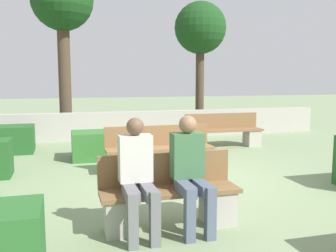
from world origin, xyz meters
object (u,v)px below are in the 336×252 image
object	(u,v)px
bench_left_side	(160,153)
tree_center_left	(200,31)
tree_leftmost	(62,5)
bench_front	(170,200)
bench_right_side	(224,134)
person_seated_man	(190,167)
person_seated_woman	(137,171)

from	to	relation	value
bench_left_side	tree_center_left	bearing A→B (deg)	73.68
tree_leftmost	bench_front	bearing A→B (deg)	-81.81
bench_right_side	person_seated_man	world-z (taller)	person_seated_man
bench_front	bench_right_side	bearing A→B (deg)	59.33
tree_leftmost	tree_center_left	xyz separation A→B (m)	(4.41, -0.24, -0.65)
bench_front	person_seated_man	world-z (taller)	person_seated_man
bench_front	bench_right_side	size ratio (longest dim) A/B	0.82
person_seated_man	bench_front	bearing A→B (deg)	147.12
person_seated_man	person_seated_woman	bearing A→B (deg)	-179.86
bench_left_side	tree_leftmost	world-z (taller)	tree_leftmost
tree_leftmost	tree_center_left	world-z (taller)	tree_leftmost
bench_front	person_seated_man	size ratio (longest dim) A/B	1.24
person_seated_man	tree_leftmost	world-z (taller)	tree_leftmost
bench_right_side	person_seated_woman	xyz separation A→B (m)	(-3.25, -4.92, 0.40)
bench_right_side	person_seated_man	distance (m)	5.59
bench_front	tree_center_left	xyz separation A→B (m)	(3.25, 7.79, 3.05)
person_seated_man	tree_leftmost	bearing A→B (deg)	99.50
bench_left_side	tree_leftmost	xyz separation A→B (m)	(-1.72, 5.34, 3.68)
bench_left_side	bench_right_side	bearing A→B (deg)	54.03
person_seated_woman	tree_leftmost	bearing A→B (deg)	95.15
bench_right_side	person_seated_man	size ratio (longest dim) A/B	1.51
bench_right_side	bench_left_side	bearing A→B (deg)	-142.37
tree_leftmost	tree_center_left	size ratio (longest dim) A/B	1.19
bench_right_side	tree_leftmost	world-z (taller)	tree_leftmost
tree_leftmost	person_seated_woman	bearing A→B (deg)	-84.85
bench_left_side	bench_right_side	xyz separation A→B (m)	(2.27, 2.08, -0.00)
person_seated_man	bench_left_side	bearing A→B (deg)	82.97
bench_left_side	person_seated_woman	xyz separation A→B (m)	(-0.98, -2.84, 0.40)
bench_front	bench_left_side	xyz separation A→B (m)	(0.56, 2.70, 0.02)
bench_front	tree_center_left	bearing A→B (deg)	67.34
person_seated_man	person_seated_woman	size ratio (longest dim) A/B	1.01
person_seated_man	tree_center_left	bearing A→B (deg)	69.02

